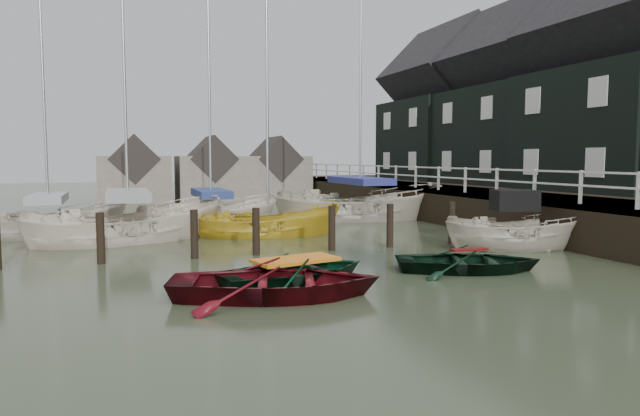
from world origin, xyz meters
name	(u,v)px	position (x,y,z in m)	size (l,w,h in m)	color
ground	(329,271)	(0.00, 0.00, 0.00)	(120.00, 120.00, 0.00)	#313924
pier	(443,204)	(9.48, 10.00, 0.71)	(3.04, 32.00, 2.70)	black
land_strip	(537,215)	(15.00, 10.00, 0.00)	(14.00, 38.00, 1.50)	black
quay_houses	(561,99)	(14.99, 8.66, 5.68)	(6.52, 28.14, 10.01)	black
mooring_pilings	(259,238)	(-1.11, 3.00, 0.50)	(13.72, 0.22, 1.80)	black
far_sheds	(208,173)	(0.83, 26.00, 1.86)	(14.00, 4.08, 4.39)	#665B51
rowboat_red	(276,297)	(-2.00, -2.20, 0.00)	(3.09, 4.33, 0.90)	#4F0B12
rowboat_green	(296,282)	(-1.20, -0.99, 0.00)	(2.67, 3.74, 0.77)	black
rowboat_dkgreen	(469,271)	(3.34, -1.19, 0.00)	(2.60, 3.64, 0.75)	black
motorboat	(517,246)	(6.80, 1.29, 0.09)	(4.92, 3.06, 2.75)	#BEB6A2
sailboat_a	(129,239)	(-4.71, 7.26, 0.06)	(7.41, 4.49, 10.63)	silver
sailboat_b	(212,226)	(-1.44, 10.01, 0.07)	(6.58, 3.89, 12.25)	beige
sailboat_c	(268,235)	(0.20, 7.06, 0.02)	(5.69, 2.77, 10.98)	gold
sailboat_d	(360,218)	(5.62, 11.00, 0.06)	(8.42, 4.45, 12.55)	beige
sailboat_e	(49,233)	(-7.48, 9.85, 0.06)	(6.34, 4.12, 10.71)	#B8AE9D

